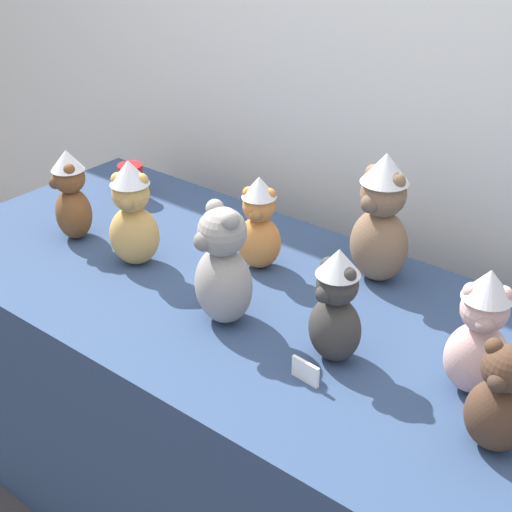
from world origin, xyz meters
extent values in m
cube|color=white|center=(0.00, 0.93, 1.30)|extent=(7.00, 0.08, 2.60)
cube|color=navy|center=(0.00, 0.25, 0.38)|extent=(1.97, 0.85, 0.75)
ellipsoid|color=gray|center=(0.00, 0.13, 0.85)|extent=(0.19, 0.18, 0.19)
sphere|color=gray|center=(0.00, 0.13, 0.99)|extent=(0.11, 0.11, 0.11)
sphere|color=gray|center=(-0.03, 0.14, 1.03)|extent=(0.04, 0.04, 0.04)
sphere|color=gray|center=(0.04, 0.12, 1.03)|extent=(0.04, 0.04, 0.04)
sphere|color=slate|center=(-0.01, 0.08, 0.98)|extent=(0.05, 0.05, 0.05)
ellipsoid|color=beige|center=(0.57, 0.25, 0.84)|extent=(0.17, 0.16, 0.16)
sphere|color=beige|center=(0.57, 0.25, 0.95)|extent=(0.10, 0.10, 0.10)
sphere|color=beige|center=(0.55, 0.24, 0.99)|extent=(0.04, 0.04, 0.04)
sphere|color=beige|center=(0.60, 0.27, 0.99)|extent=(0.04, 0.04, 0.04)
sphere|color=#A88783|center=(0.59, 0.22, 0.95)|extent=(0.04, 0.04, 0.04)
cone|color=silver|center=(0.57, 0.25, 1.01)|extent=(0.10, 0.10, 0.06)
ellipsoid|color=#D17F3D|center=(-0.09, 0.38, 0.83)|extent=(0.15, 0.14, 0.15)
sphere|color=#D17F3D|center=(-0.09, 0.38, 0.94)|extent=(0.09, 0.09, 0.09)
sphere|color=#D17F3D|center=(-0.12, 0.37, 0.97)|extent=(0.03, 0.03, 0.03)
sphere|color=#D17F3D|center=(-0.07, 0.39, 0.97)|extent=(0.03, 0.03, 0.03)
sphere|color=#A06536|center=(-0.08, 0.35, 0.93)|extent=(0.04, 0.04, 0.04)
cone|color=silver|center=(-0.09, 0.38, 0.99)|extent=(0.09, 0.09, 0.06)
ellipsoid|color=tan|center=(-0.37, 0.19, 0.84)|extent=(0.17, 0.17, 0.17)
sphere|color=tan|center=(-0.37, 0.19, 0.96)|extent=(0.10, 0.10, 0.10)
sphere|color=tan|center=(-0.39, 0.17, 1.00)|extent=(0.04, 0.04, 0.04)
sphere|color=tan|center=(-0.34, 0.20, 1.00)|extent=(0.04, 0.04, 0.04)
sphere|color=olive|center=(-0.34, 0.15, 0.95)|extent=(0.04, 0.04, 0.04)
cone|color=silver|center=(-0.37, 0.19, 1.02)|extent=(0.10, 0.10, 0.06)
ellipsoid|color=brown|center=(-0.61, 0.18, 0.83)|extent=(0.16, 0.15, 0.15)
sphere|color=brown|center=(-0.61, 0.18, 0.94)|extent=(0.09, 0.09, 0.09)
sphere|color=brown|center=(-0.64, 0.20, 0.97)|extent=(0.03, 0.03, 0.03)
sphere|color=brown|center=(-0.59, 0.17, 0.97)|extent=(0.03, 0.03, 0.03)
sphere|color=brown|center=(-0.63, 0.15, 0.93)|extent=(0.04, 0.04, 0.04)
cone|color=silver|center=(-0.61, 0.18, 0.99)|extent=(0.09, 0.09, 0.06)
ellipsoid|color=#4C3323|center=(0.67, 0.12, 0.83)|extent=(0.12, 0.11, 0.15)
sphere|color=#4C3323|center=(0.67, 0.12, 0.94)|extent=(0.09, 0.09, 0.09)
sphere|color=#4C3323|center=(0.65, 0.12, 0.97)|extent=(0.03, 0.03, 0.03)
sphere|color=#412E23|center=(0.67, 0.08, 0.93)|extent=(0.04, 0.04, 0.04)
ellipsoid|color=#383533|center=(0.29, 0.16, 0.83)|extent=(0.14, 0.13, 0.15)
sphere|color=#383533|center=(0.29, 0.16, 0.94)|extent=(0.09, 0.09, 0.09)
sphere|color=#383533|center=(0.26, 0.17, 0.98)|extent=(0.03, 0.03, 0.03)
sphere|color=#383533|center=(0.32, 0.16, 0.98)|extent=(0.03, 0.03, 0.03)
sphere|color=#32302E|center=(0.28, 0.13, 0.94)|extent=(0.04, 0.04, 0.04)
cone|color=silver|center=(0.29, 0.16, 1.00)|extent=(0.10, 0.10, 0.06)
ellipsoid|color=#7F6047|center=(0.18, 0.52, 0.85)|extent=(0.18, 0.16, 0.19)
sphere|color=#7F6047|center=(0.18, 0.52, 1.00)|extent=(0.12, 0.12, 0.12)
sphere|color=#7F6047|center=(0.15, 0.53, 1.04)|extent=(0.04, 0.04, 0.04)
sphere|color=#7F6047|center=(0.22, 0.52, 1.04)|extent=(0.04, 0.04, 0.04)
sphere|color=brown|center=(0.18, 0.48, 0.99)|extent=(0.05, 0.05, 0.05)
cone|color=silver|center=(0.18, 0.52, 1.07)|extent=(0.12, 0.12, 0.08)
cylinder|color=red|center=(-0.69, 0.48, 0.81)|extent=(0.08, 0.08, 0.11)
cube|color=white|center=(0.29, 0.06, 0.78)|extent=(0.07, 0.01, 0.05)
camera|label=1|loc=(0.98, -0.97, 1.75)|focal=51.69mm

